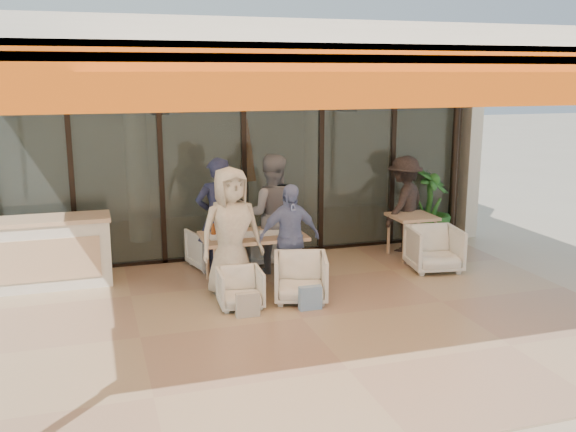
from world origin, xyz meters
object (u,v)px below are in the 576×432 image
side_table (412,221)px  side_chair (434,247)px  diner_periwinkle (289,238)px  standing_woman (404,204)px  dining_table (252,238)px  chair_far_left (213,246)px  chair_far_right (263,244)px  host_counter (45,253)px  chair_near_right (300,276)px  chair_near_left (240,287)px  diner_grey (272,214)px  potted_palm (429,207)px  diner_cream (231,233)px  diner_navy (218,218)px

side_table → side_chair: side_chair is taller
diner_periwinkle → side_table: diner_periwinkle is taller
side_table → standing_woman: (0.07, 0.43, 0.20)m
dining_table → chair_far_left: (-0.41, 0.94, -0.33)m
chair_far_right → side_chair: side_chair is taller
host_counter → chair_near_right: bearing=-26.2°
chair_near_left → side_table: size_ratio=0.79×
dining_table → side_table: 2.90m
diner_grey → chair_far_left: bearing=-16.1°
chair_far_right → potted_palm: potted_palm is taller
chair_near_left → diner_grey: bearing=61.9°
dining_table → chair_far_left: dining_table is taller
standing_woman → side_table: bearing=43.2°
diner_cream → diner_navy: bearing=81.3°
diner_periwinkle → chair_far_right: bearing=86.4°
side_table → potted_palm: potted_palm is taller
diner_grey → diner_cream: 1.23m
standing_woman → side_chair: bearing=49.2°
chair_far_right → chair_near_left: bearing=64.3°
chair_near_right → potted_palm: size_ratio=0.52×
chair_far_left → standing_woman: bearing=165.1°
host_counter → standing_woman: standing_woman is taller
host_counter → side_chair: (5.76, -0.96, -0.14)m
host_counter → side_table: size_ratio=2.48×
diner_navy → chair_far_right: bearing=-154.0°
chair_near_right → standing_woman: 3.15m
chair_far_right → chair_near_right: bearing=88.1°
dining_table → chair_near_right: size_ratio=2.06×
host_counter → diner_grey: size_ratio=1.00×
chair_near_right → potted_palm: bearing=49.8°
side_chair → dining_table: bearing=-176.5°
chair_far_left → chair_far_right: (0.84, 0.00, -0.04)m
potted_palm → chair_far_left: bearing=-177.4°
diner_periwinkle → side_table: (2.44, 0.92, -0.13)m
host_counter → diner_cream: diner_cream is taller
chair_near_left → side_chair: (3.28, 0.67, 0.10)m
side_chair → chair_near_right: bearing=-155.4°
diner_grey → diner_cream: size_ratio=1.02×
diner_cream → chair_far_left: bearing=81.3°
chair_far_left → side_table: (3.28, -0.48, 0.29)m
potted_palm → diner_grey: bearing=-167.8°
dining_table → diner_cream: 0.65m
chair_far_left → potted_palm: size_ratio=0.50×
diner_cream → side_table: size_ratio=2.44×
host_counter → standing_woman: (5.83, 0.22, 0.31)m
diner_cream → side_chair: size_ratio=2.33×
side_table → standing_woman: standing_woman is taller
diner_grey → side_chair: bearing=178.0°
diner_navy → chair_near_left: bearing=85.3°
diner_grey → side_table: 2.45m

